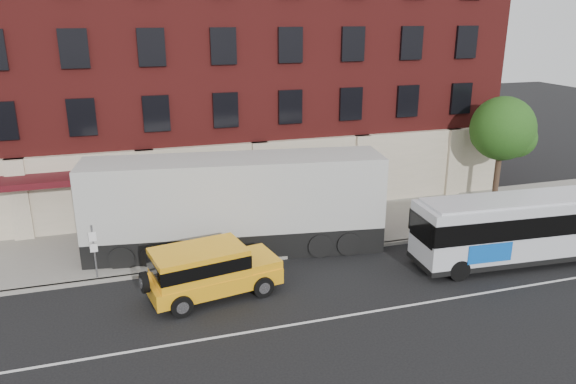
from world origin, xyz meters
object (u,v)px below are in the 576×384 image
object	(u,v)px
yellow_suv	(207,269)
city_bus	(535,225)
street_tree	(503,131)
sign_pole	(94,249)
shipping_container	(236,206)

from	to	relation	value
yellow_suv	city_bus	bearing A→B (deg)	-3.72
street_tree	yellow_suv	distance (m)	19.03
street_tree	city_bus	xyz separation A→B (m)	(-3.21, -6.90, -2.72)
sign_pole	city_bus	world-z (taller)	city_bus
city_bus	yellow_suv	xyz separation A→B (m)	(-14.58, 0.95, -0.50)
yellow_suv	shipping_container	world-z (taller)	shipping_container
sign_pole	street_tree	size ratio (longest dim) A/B	0.40
street_tree	city_bus	world-z (taller)	street_tree
street_tree	shipping_container	xyz separation A→B (m)	(-15.80, -1.96, -2.17)
city_bus	yellow_suv	distance (m)	14.62
sign_pole	yellow_suv	xyz separation A→B (m)	(4.25, -2.62, -0.26)
city_bus	shipping_container	distance (m)	13.54
sign_pole	shipping_container	bearing A→B (deg)	12.42
street_tree	city_bus	size ratio (longest dim) A/B	0.55
city_bus	yellow_suv	world-z (taller)	city_bus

